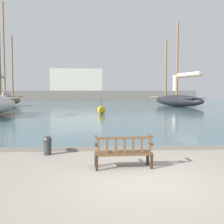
{
  "coord_description": "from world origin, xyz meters",
  "views": [
    {
      "loc": [
        -1.08,
        -6.43,
        2.12
      ],
      "look_at": [
        -0.16,
        10.0,
        1.0
      ],
      "focal_mm": 45.0,
      "sensor_mm": 36.0,
      "label": 1
    }
  ],
  "objects": [
    {
      "name": "sailboat_mid_port",
      "position": [
        11.36,
        35.86,
        1.23
      ],
      "size": [
        6.75,
        14.03,
        12.72
      ],
      "color": "black",
      "rests_on": "harbor_water"
    },
    {
      "name": "ground_plane",
      "position": [
        0.0,
        0.0,
        0.0
      ],
      "size": [
        160.0,
        160.0,
        0.0
      ],
      "primitive_type": "plane",
      "color": "gray"
    },
    {
      "name": "channel_buoy",
      "position": [
        -0.58,
        20.57,
        0.47
      ],
      "size": [
        0.78,
        0.78,
        1.48
      ],
      "color": "gold",
      "rests_on": "harbor_water"
    },
    {
      "name": "far_breakwater",
      "position": [
        -1.57,
        60.42,
        2.52
      ],
      "size": [
        45.37,
        2.4,
        7.81
      ],
      "color": "#66605B",
      "rests_on": "ground"
    },
    {
      "name": "park_bench",
      "position": [
        -0.32,
        1.34,
        0.47
      ],
      "size": [
        1.63,
        0.62,
        0.92
      ],
      "color": "#322113",
      "rests_on": "ground"
    },
    {
      "name": "quay_edge_kerb",
      "position": [
        0.0,
        3.85,
        0.06
      ],
      "size": [
        40.0,
        0.3,
        0.12
      ],
      "primitive_type": "cube",
      "color": "slate",
      "rests_on": "ground"
    },
    {
      "name": "sailboat_centre_channel",
      "position": [
        -14.73,
        35.91,
        1.33
      ],
      "size": [
        3.77,
        12.65,
        15.34
      ],
      "color": "brown",
      "rests_on": "harbor_water"
    },
    {
      "name": "harbor_water",
      "position": [
        0.0,
        44.0,
        0.04
      ],
      "size": [
        100.0,
        80.0,
        0.08
      ],
      "primitive_type": "cube",
      "color": "#476670",
      "rests_on": "ground"
    },
    {
      "name": "mooring_bollard",
      "position": [
        -2.76,
        3.19,
        0.36
      ],
      "size": [
        0.3,
        0.3,
        0.65
      ],
      "color": "#2D2D33",
      "rests_on": "ground"
    }
  ]
}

